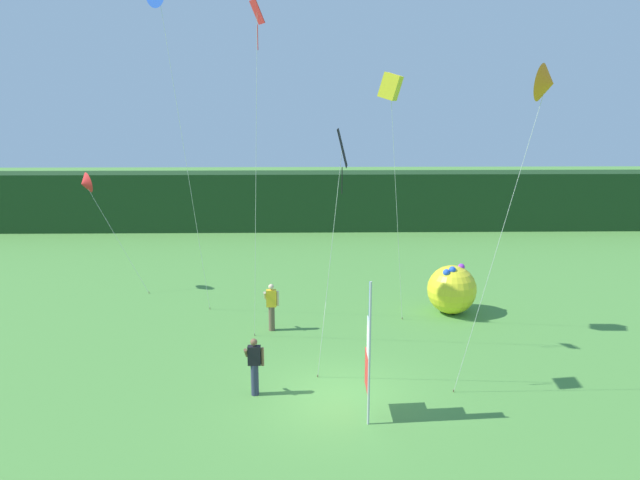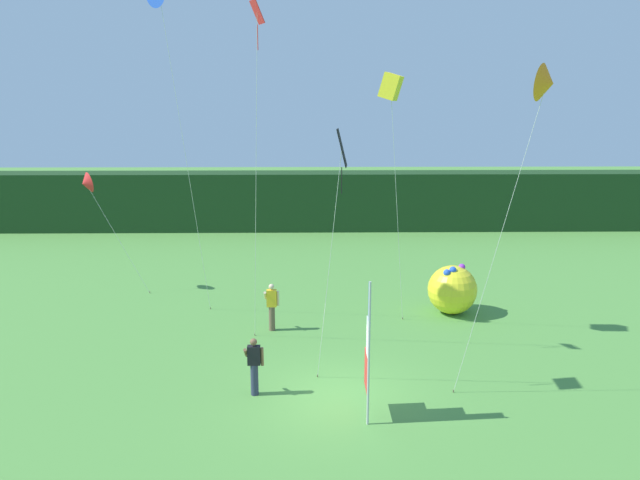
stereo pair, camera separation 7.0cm
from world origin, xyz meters
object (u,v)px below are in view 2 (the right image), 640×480
object	(u,v)px
person_near_banner	(254,365)
kite_red_delta_2	(86,183)
kite_black_diamond_1	(341,158)
banner_flag	(368,353)
person_mid_field	(272,306)
kite_yellow_box_0	(391,87)
kite_red_diamond_4	(257,50)
kite_orange_delta_3	(547,84)
inflatable_balloon	(452,290)

from	to	relation	value
person_near_banner	kite_red_delta_2	size ratio (longest dim) A/B	0.33
kite_black_diamond_1	kite_red_delta_2	size ratio (longest dim) A/B	1.43
banner_flag	person_mid_field	size ratio (longest dim) A/B	2.20
kite_red_delta_2	person_near_banner	bearing A→B (deg)	-50.97
kite_yellow_box_0	kite_red_diamond_4	distance (m)	4.61
person_near_banner	kite_black_diamond_1	bearing A→B (deg)	1.57
kite_black_diamond_1	kite_red_delta_2	distance (m)	14.24
kite_black_diamond_1	kite_red_delta_2	world-z (taller)	kite_black_diamond_1
person_mid_field	kite_orange_delta_3	distance (m)	11.86
kite_black_diamond_1	kite_red_diamond_4	xyz separation A→B (m)	(-2.36, 2.62, 2.90)
kite_red_delta_2	kite_red_diamond_4	world-z (taller)	kite_red_diamond_4
banner_flag	kite_red_delta_2	xyz separation A→B (m)	(-10.94, 11.10, 2.91)
person_mid_field	kite_yellow_box_0	xyz separation A→B (m)	(4.04, -0.58, 7.65)
banner_flag	kite_yellow_box_0	size ratio (longest dim) A/B	0.42
kite_orange_delta_3	inflatable_balloon	bearing A→B (deg)	92.68
kite_red_delta_2	kite_orange_delta_3	bearing A→B (deg)	-33.58
kite_orange_delta_3	kite_red_diamond_4	bearing A→B (deg)	156.97
kite_orange_delta_3	kite_black_diamond_1	bearing A→B (deg)	173.96
inflatable_balloon	kite_black_diamond_1	xyz separation A→B (m)	(-4.73, -6.59, 5.73)
kite_black_diamond_1	kite_red_delta_2	xyz separation A→B (m)	(-10.28, 9.65, -1.95)
kite_yellow_box_0	kite_orange_delta_3	bearing A→B (deg)	-56.13
kite_orange_delta_3	kite_red_delta_2	bearing A→B (deg)	146.42
person_mid_field	kite_orange_delta_3	bearing A→B (deg)	-36.63
kite_yellow_box_0	kite_red_diamond_4	bearing A→B (deg)	-158.16
inflatable_balloon	kite_red_diamond_4	bearing A→B (deg)	-150.71
kite_black_diamond_1	person_near_banner	bearing A→B (deg)	-178.43
inflatable_balloon	banner_flag	bearing A→B (deg)	-116.85
kite_yellow_box_0	kite_orange_delta_3	xyz separation A→B (m)	(3.24, -4.83, -0.01)
kite_yellow_box_0	person_near_banner	bearing A→B (deg)	-134.15
kite_orange_delta_3	kite_red_diamond_4	size ratio (longest dim) A/B	0.83
kite_yellow_box_0	kite_orange_delta_3	world-z (taller)	kite_orange_delta_3
person_mid_field	kite_red_diamond_4	bearing A→B (deg)	-93.50
kite_black_diamond_1	kite_red_diamond_4	size ratio (longest dim) A/B	0.68
person_mid_field	kite_orange_delta_3	world-z (taller)	kite_orange_delta_3
banner_flag	kite_red_diamond_4	world-z (taller)	kite_red_diamond_4
person_mid_field	kite_black_diamond_1	xyz separation A→B (m)	(2.22, -4.87, 5.76)
inflatable_balloon	kite_yellow_box_0	xyz separation A→B (m)	(-2.91, -2.30, 7.62)
kite_yellow_box_0	kite_red_diamond_4	xyz separation A→B (m)	(-4.18, -1.67, 1.02)
person_mid_field	kite_black_diamond_1	world-z (taller)	kite_black_diamond_1
kite_yellow_box_0	kite_red_delta_2	bearing A→B (deg)	156.11
inflatable_balloon	kite_yellow_box_0	size ratio (longest dim) A/B	0.22
person_near_banner	person_mid_field	bearing A→B (deg)	87.80
banner_flag	kite_red_delta_2	size ratio (longest dim) A/B	0.74
banner_flag	person_near_banner	world-z (taller)	banner_flag
person_near_banner	kite_black_diamond_1	size ratio (longest dim) A/B	0.23
inflatable_balloon	kite_red_diamond_4	distance (m)	11.85
kite_red_delta_2	kite_orange_delta_3	xyz separation A→B (m)	(15.34, -10.19, 3.82)
kite_yellow_box_0	banner_flag	bearing A→B (deg)	-101.46
person_near_banner	kite_red_delta_2	distance (m)	13.09
kite_yellow_box_0	kite_red_delta_2	world-z (taller)	kite_yellow_box_0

